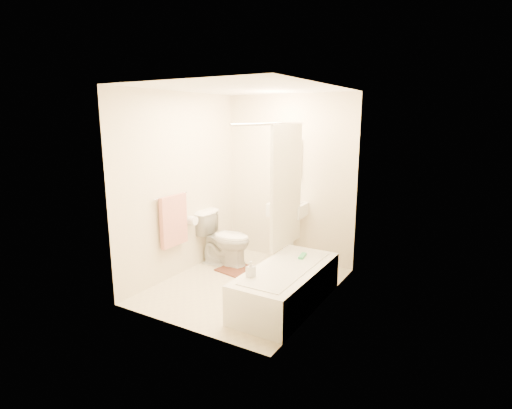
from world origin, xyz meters
The scene contains 17 objects.
floor centered at (0.00, 0.00, 0.00)m, with size 2.40×2.40×0.00m, color beige.
ceiling centered at (0.00, 0.00, 2.40)m, with size 2.40×2.40×0.00m, color white.
wall_back centered at (0.00, 1.20, 1.20)m, with size 2.00×0.02×2.40m, color beige.
wall_left centered at (-1.00, 0.00, 1.20)m, with size 0.02×2.40×2.40m, color beige.
wall_right centered at (1.00, 0.00, 1.20)m, with size 0.02×2.40×2.40m, color beige.
mirror centered at (0.00, 1.18, 1.50)m, with size 0.40×0.03×0.55m, color white.
curtain_rod centered at (0.30, 0.10, 2.00)m, with size 0.03×0.03×1.70m, color silver.
shower_curtain centered at (0.30, 0.50, 1.22)m, with size 0.04×0.80×1.55m, color silver.
towel_bar centered at (-0.96, -0.25, 1.10)m, with size 0.02×0.02×0.60m, color silver.
towel centered at (-0.93, -0.25, 0.78)m, with size 0.06×0.45×0.66m, color #CC7266.
toilet_paper centered at (-0.93, 0.12, 0.70)m, with size 0.12×0.12×0.11m, color white.
toilet centered at (-0.66, 0.49, 0.38)m, with size 0.44×0.78×0.76m, color white.
sink centered at (0.08, 1.01, 0.48)m, with size 0.49×0.40×0.97m, color white, non-canonical shape.
bathtub centered at (0.66, -0.20, 0.22)m, with size 0.67×1.54×0.43m, color white, non-canonical shape.
bath_mat centered at (-0.31, 0.37, 0.01)m, with size 0.60×0.45×0.02m, color #552C1F.
soap_bottle centered at (0.45, -0.63, 0.52)m, with size 0.08×0.08×0.18m, color white.
scrub_brush centered at (0.68, 0.19, 0.45)m, with size 0.06×0.19×0.04m, color #3EB167.
Camera 1 is at (2.49, -3.99, 2.06)m, focal length 28.00 mm.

